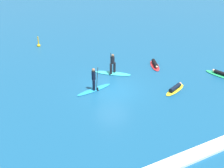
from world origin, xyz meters
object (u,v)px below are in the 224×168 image
object	(u,v)px
surfer_on_blue_board	(94,84)
marker_buoy	(39,45)
surfer_on_green_board	(221,74)
surfer_on_teal_board	(113,69)
surfer_on_yellow_board	(175,88)
surfer_on_red_board	(155,64)

from	to	relation	value
surfer_on_blue_board	marker_buoy	bearing A→B (deg)	84.13
marker_buoy	surfer_on_green_board	bearing A→B (deg)	-51.18
surfer_on_green_board	surfer_on_teal_board	bearing A→B (deg)	44.17
surfer_on_yellow_board	surfer_on_blue_board	bearing A→B (deg)	129.61
surfer_on_blue_board	surfer_on_teal_board	distance (m)	3.40
surfer_on_blue_board	surfer_on_green_board	xyz separation A→B (m)	(10.88, -2.85, -0.37)
surfer_on_red_board	surfer_on_yellow_board	world-z (taller)	surfer_on_red_board
surfer_on_green_board	surfer_on_teal_board	xyz separation A→B (m)	(-8.13, 4.85, 0.32)
surfer_on_teal_board	surfer_on_green_board	bearing A→B (deg)	-169.28
marker_buoy	surfer_on_teal_board	bearing A→B (deg)	-69.08
surfer_on_blue_board	surfer_on_yellow_board	size ratio (longest dim) A/B	1.27
surfer_on_blue_board	surfer_on_red_board	bearing A→B (deg)	1.91
surfer_on_yellow_board	surfer_on_teal_board	world-z (taller)	surfer_on_teal_board
surfer_on_blue_board	surfer_on_yellow_board	world-z (taller)	surfer_on_blue_board
surfer_on_green_board	surfer_on_yellow_board	size ratio (longest dim) A/B	1.17
surfer_on_teal_board	marker_buoy	bearing A→B (deg)	-27.54
surfer_on_red_board	marker_buoy	size ratio (longest dim) A/B	2.08
surfer_on_green_board	surfer_on_yellow_board	world-z (taller)	surfer_on_yellow_board
surfer_on_yellow_board	surfer_on_green_board	bearing A→B (deg)	-19.50
surfer_on_blue_board	surfer_on_teal_board	xyz separation A→B (m)	(2.75, 2.00, -0.05)
marker_buoy	surfer_on_yellow_board	bearing A→B (deg)	-65.93
surfer_on_red_board	surfer_on_yellow_board	size ratio (longest dim) A/B	0.99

